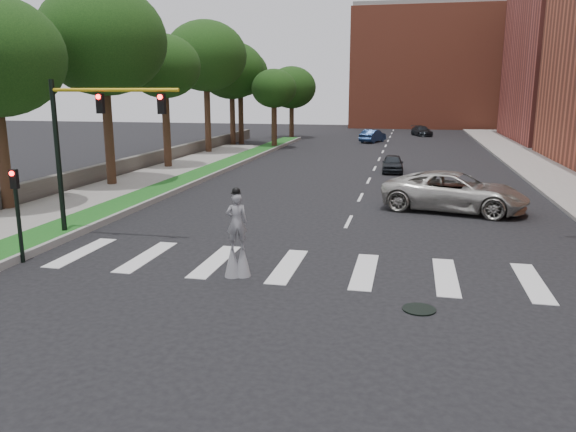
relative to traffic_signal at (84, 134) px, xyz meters
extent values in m
plane|color=black|center=(9.78, -3.00, -4.15)|extent=(160.00, 160.00, 0.00)
cube|color=#175019|center=(-1.72, 17.00, -4.03)|extent=(2.00, 60.00, 0.25)
cube|color=gray|center=(-0.67, 17.00, -4.01)|extent=(0.20, 60.00, 0.28)
cube|color=gray|center=(-4.72, 7.00, -4.06)|extent=(4.00, 60.00, 0.18)
cube|color=gray|center=(22.28, 22.00, -4.06)|extent=(5.00, 90.00, 0.18)
cube|color=#504C45|center=(-7.22, 19.00, -3.60)|extent=(0.50, 56.00, 1.10)
cylinder|color=black|center=(12.78, -5.00, -4.13)|extent=(0.90, 0.90, 0.04)
cube|color=#A74D34|center=(15.78, 75.00, 4.85)|extent=(26.00, 14.00, 18.00)
cylinder|color=black|center=(-1.22, 0.00, -1.05)|extent=(0.20, 0.20, 6.20)
cylinder|color=gold|center=(1.38, 0.00, 1.65)|extent=(5.20, 0.14, 0.14)
cube|color=black|center=(0.78, 0.00, 1.15)|extent=(0.28, 0.18, 0.75)
cylinder|color=#FF0C0C|center=(0.78, -0.10, 1.40)|extent=(0.18, 0.06, 0.18)
cube|color=black|center=(3.28, 0.00, 1.15)|extent=(0.28, 0.18, 0.75)
cylinder|color=#FF0C0C|center=(3.28, -0.10, 1.40)|extent=(0.18, 0.06, 0.18)
cylinder|color=black|center=(-0.52, -3.50, -2.65)|extent=(0.14, 0.14, 3.00)
cube|color=black|center=(-0.52, -3.50, -1.25)|extent=(0.25, 0.16, 0.65)
cylinder|color=#FF0C0C|center=(-0.52, -3.60, -1.05)|extent=(0.16, 0.05, 0.16)
cylinder|color=#362115|center=(7.31, -3.28, -3.71)|extent=(0.07, 0.07, 0.88)
cylinder|color=#362115|center=(7.00, -3.38, -3.71)|extent=(0.07, 0.07, 0.88)
cone|color=slate|center=(7.31, -3.28, -3.60)|extent=(0.52, 0.52, 1.10)
cone|color=slate|center=(7.00, -3.38, -3.60)|extent=(0.52, 0.52, 1.10)
imported|color=slate|center=(7.15, -3.33, -2.36)|extent=(0.76, 0.62, 1.81)
sphere|color=black|center=(7.15, -3.33, -1.40)|extent=(0.26, 0.26, 0.26)
cylinder|color=black|center=(7.15, -3.33, -1.45)|extent=(0.34, 0.34, 0.02)
cube|color=yellow|center=(7.11, -3.20, -1.87)|extent=(0.22, 0.05, 0.10)
imported|color=#BBB9B1|center=(14.56, 8.42, -3.20)|extent=(7.39, 4.59, 1.91)
imported|color=black|center=(11.16, 21.28, -3.52)|extent=(1.62, 3.73, 1.25)
imported|color=#16294E|center=(8.14, 44.88, -3.43)|extent=(2.88, 4.61, 1.43)
imported|color=black|center=(13.69, 55.41, -3.52)|extent=(3.09, 4.69, 1.26)
cylinder|color=#362115|center=(-6.75, 3.72, -1.31)|extent=(0.56, 0.56, 5.67)
cylinder|color=#362115|center=(-5.50, 11.37, -0.77)|extent=(0.56, 0.56, 6.76)
ellipsoid|color=black|center=(-5.50, 11.37, 4.49)|extent=(7.51, 7.51, 6.38)
cylinder|color=#362115|center=(-5.47, 19.64, -1.08)|extent=(0.56, 0.56, 6.14)
ellipsoid|color=black|center=(-5.47, 19.64, 3.34)|extent=(5.39, 5.39, 4.58)
cylinder|color=#362115|center=(-6.09, 30.08, -0.67)|extent=(0.56, 0.56, 6.96)
ellipsoid|color=black|center=(-6.09, 30.08, 4.66)|extent=(7.41, 7.41, 6.30)
cylinder|color=#362115|center=(-5.81, 39.68, -1.08)|extent=(0.56, 0.56, 6.14)
ellipsoid|color=black|center=(-5.81, 39.68, 3.48)|extent=(5.95, 5.95, 5.05)
cylinder|color=#362115|center=(-1.26, 36.25, -1.74)|extent=(0.56, 0.56, 4.83)
ellipsoid|color=black|center=(-1.26, 36.25, 1.81)|extent=(4.53, 4.53, 3.85)
cylinder|color=#362115|center=(-2.08, 48.68, -1.84)|extent=(0.56, 0.56, 4.62)
ellipsoid|color=black|center=(-2.08, 48.68, 1.95)|extent=(5.93, 5.93, 5.04)
cylinder|color=#362115|center=(-6.33, 38.32, -1.12)|extent=(0.56, 0.56, 6.07)
ellipsoid|color=black|center=(-6.33, 38.32, 3.66)|extent=(6.98, 6.98, 5.93)
camera|label=1|loc=(12.34, -19.63, 1.65)|focal=35.00mm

